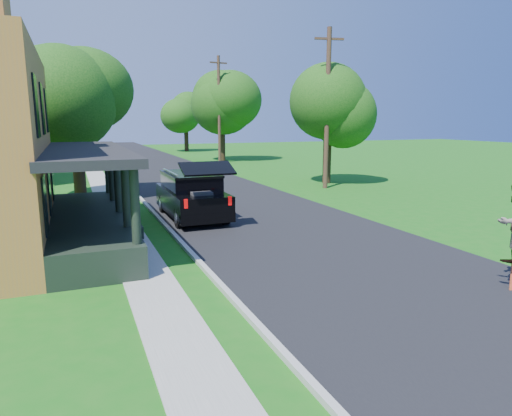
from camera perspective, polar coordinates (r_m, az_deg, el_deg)
name	(u,v)px	position (r m, az deg, el deg)	size (l,w,h in m)	color
ground	(356,266)	(13.25, 12.38, -7.12)	(140.00, 140.00, 0.00)	#146414
street	(187,181)	(31.46, -8.56, 3.37)	(8.00, 120.00, 0.02)	black
curb	(126,184)	(30.78, -15.92, 2.91)	(0.15, 120.00, 0.12)	#ACACA7
sidewalk	(101,185)	(30.66, -18.80, 2.72)	(1.30, 120.00, 0.03)	gray
front_walk	(3,247)	(16.99, -29.09, -4.27)	(6.50, 1.20, 0.03)	gray
black_suv	(192,195)	(19.24, -8.03, 1.60)	(2.10, 5.46, 2.54)	black
tree_left_mid	(72,83)	(25.25, -22.03, 14.33)	(6.45, 6.53, 8.96)	black
tree_left_far	(18,101)	(43.70, -27.60, 11.72)	(7.50, 7.65, 8.87)	black
tree_right_near	(328,106)	(30.19, 8.96, 12.51)	(5.01, 4.95, 7.49)	black
tree_right_mid	(221,100)	(46.93, -4.35, 13.34)	(7.68, 7.82, 9.48)	black
tree_right_far	(185,110)	(62.44, -8.83, 11.97)	(6.74, 6.87, 8.48)	black
utility_pole_near	(327,107)	(27.86, 8.91, 12.33)	(1.74, 0.50, 9.32)	#41291E
utility_pole_far	(219,109)	(44.35, -4.63, 12.27)	(1.74, 0.39, 9.99)	#41291E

